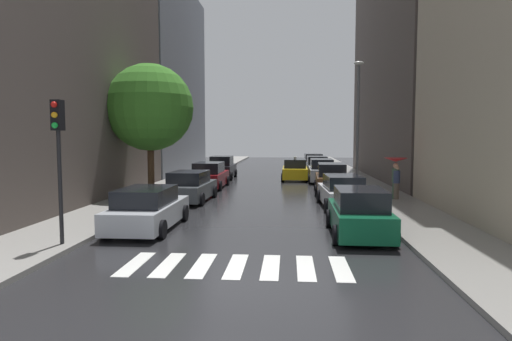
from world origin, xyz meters
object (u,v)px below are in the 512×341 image
Objects in this scene: parked_car_right_third at (331,179)px; parked_car_right_fourth at (321,171)px; parked_car_right_fifth at (317,166)px; lamp_post_right at (358,117)px; parked_car_left_second at (190,187)px; parked_car_left_third at (209,176)px; pedestrian_foreground at (396,181)px; parked_car_right_second at (342,192)px; street_tree_left at (150,108)px; taxi_midroad at (295,170)px; parked_car_left_nearest at (148,209)px; parked_car_left_fourth at (222,168)px; parked_car_right_sixth at (313,162)px; traffic_light_left_corner at (58,140)px; parked_car_right_nearest at (359,214)px; pedestrian_near_tree at (396,168)px.

parked_car_right_third is 0.92× the size of parked_car_right_fourth.
parked_car_right_fifth is 11.90m from lamp_post_right.
lamp_post_right is at bearing -59.89° from parked_car_left_second.
pedestrian_foreground is at bearing -115.11° from parked_car_left_third.
street_tree_left reaches higher than parked_car_right_second.
parked_car_left_second is at bearing 77.05° from parked_car_right_second.
lamp_post_right is (11.83, 3.42, -0.38)m from street_tree_left.
taxi_midroad is 0.61× the size of street_tree_left.
taxi_midroad is at bearing -16.71° from parked_car_left_nearest.
street_tree_left is (-8.14, -10.11, 4.19)m from taxi_midroad.
parked_car_right_fourth is at bearing 179.17° from parked_car_right_fifth.
parked_car_right_fourth reaches higher than parked_car_right_second.
street_tree_left is (-10.19, 2.82, 4.22)m from parked_car_right_second.
parked_car_left_nearest is 0.65× the size of street_tree_left.
parked_car_right_second is 3.60m from pedestrian_foreground.
parked_car_left_nearest is at bearing 163.60° from taxi_midroad.
parked_car_left_second is 1.02× the size of parked_car_left_fourth.
parked_car_right_sixth is at bearing 96.14° from lamp_post_right.
traffic_light_left_corner is (-7.30, -21.28, 2.52)m from taxi_midroad.
parked_car_right_third reaches higher than parked_car_right_fourth.
parked_car_left_fourth reaches higher than parked_car_left_nearest.
parked_car_left_fourth is at bearing 27.26° from parked_car_right_second.
parked_car_right_nearest is at bearing -93.84° from parked_car_left_nearest.
parked_car_right_fifth is at bearing -2.40° from parked_car_right_second.
pedestrian_foreground is at bearing -172.72° from parked_car_right_sixth.
parked_car_left_nearest is 13.02m from pedestrian_near_tree.
street_tree_left is (-10.04, 8.78, 4.19)m from parked_car_right_nearest.
lamp_post_right is (9.36, -0.93, 3.78)m from parked_car_left_third.
street_tree_left reaches higher than parked_car_left_fourth.
street_tree_left is (-10.09, -14.57, 4.18)m from parked_car_right_fifth.
parked_car_right_nearest is at bearing -173.64° from taxi_midroad.
parked_car_left_fourth is 22.16m from traffic_light_left_corner.
traffic_light_left_corner is at bearing 161.68° from taxi_midroad.
parked_car_right_second is at bearing -132.15° from parked_car_left_third.
parked_car_right_sixth is (-0.02, 5.28, 0.00)m from parked_car_right_fifth.
parked_car_left_fourth is 2.54× the size of pedestrian_foreground.
traffic_light_left_corner reaches higher than pedestrian_near_tree.
parked_car_right_third is 0.57× the size of lamp_post_right.
taxi_midroad is (5.62, 11.55, 0.02)m from parked_car_left_second.
parked_car_left_second is 5.79m from parked_car_left_third.
street_tree_left is at bearing 105.60° from parked_car_right_third.
parked_car_right_nearest is at bearing -98.38° from lamp_post_right.
taxi_midroad is (-1.90, 18.90, -0.00)m from parked_car_right_nearest.
parked_car_right_second is 22.67m from parked_car_right_sixth.
pedestrian_foreground is 16.25m from traffic_light_left_corner.
lamp_post_right reaches higher than parked_car_right_fourth.
taxi_midroad is (5.81, -0.69, -0.08)m from parked_car_left_fourth.
parked_car_left_second is 1.06× the size of parked_car_right_nearest.
traffic_light_left_corner is at bearing 144.24° from pedestrian_near_tree.
parked_car_left_second is 0.97× the size of parked_car_right_sixth.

